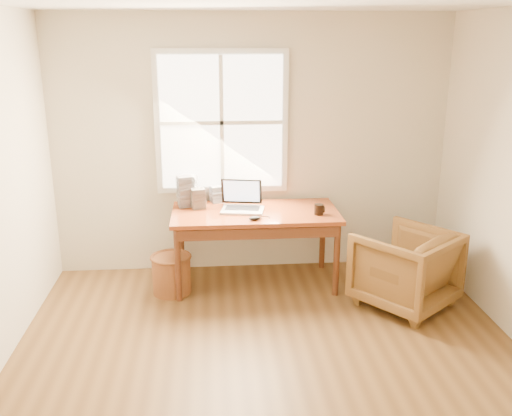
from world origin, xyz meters
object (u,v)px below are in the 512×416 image
Objects in this scene: desk at (255,213)px; wicker_stool at (172,275)px; laptop at (243,196)px; coffee_mug at (319,209)px; cd_stack_a at (189,190)px; armchair at (405,268)px.

desk is 4.38× the size of wicker_stool.
laptop reaches higher than coffee_mug.
wicker_stool is 1.54m from coffee_mug.
cd_stack_a reaches higher than desk.
laptop is (-1.43, 0.60, 0.55)m from armchair.
coffee_mug is (1.41, 0.01, 0.62)m from wicker_stool.
cd_stack_a is (-0.51, 0.27, -0.01)m from laptop.
laptop is (0.69, 0.16, 0.72)m from wicker_stool.
cd_stack_a reaches higher than coffee_mug.
laptop is at bearing 159.83° from coffee_mug.
desk is at bearing -23.43° from cd_stack_a.
desk is 3.65× the size of laptop.
coffee_mug is at bearing -14.57° from desk.
wicker_stool is 1.23× the size of cd_stack_a.
desk reaches higher than armchair.
desk is 2.03× the size of armchair.
desk is at bearing 11.07° from wicker_stool.
wicker_stool is 1.02m from laptop.
armchair is at bearing -12.45° from laptop.
laptop is 1.48× the size of cd_stack_a.
cd_stack_a is at bearing 156.57° from desk.
cd_stack_a is at bearing -62.83° from armchair.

